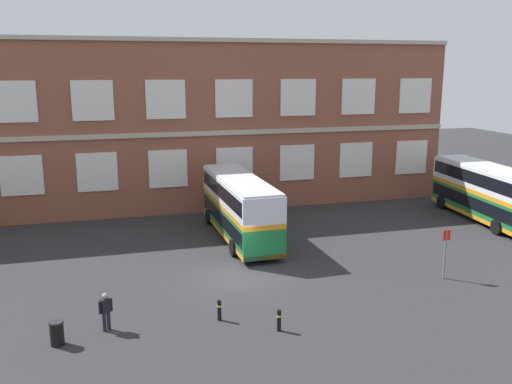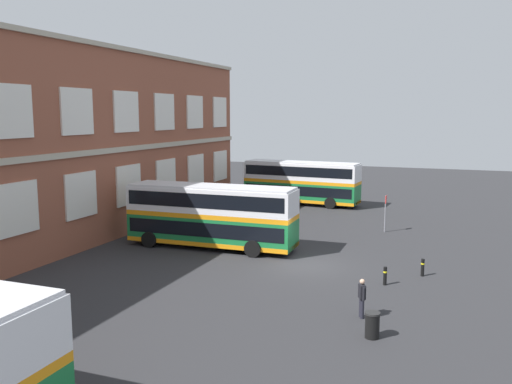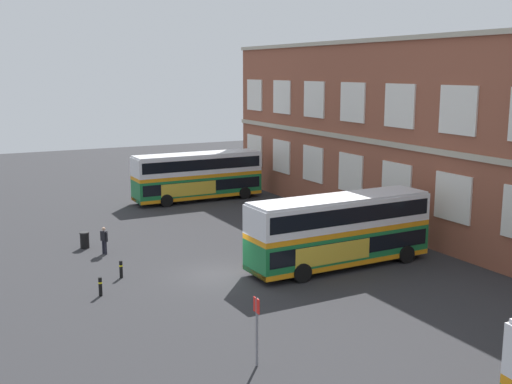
{
  "view_description": "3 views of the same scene",
  "coord_description": "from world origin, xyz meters",
  "px_view_note": "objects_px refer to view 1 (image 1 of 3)",
  "views": [
    {
      "loc": [
        -6.4,
        -26.96,
        10.99
      ],
      "look_at": [
        1.83,
        3.05,
        3.95
      ],
      "focal_mm": 38.57,
      "sensor_mm": 36.0,
      "label": 1
    },
    {
      "loc": [
        -28.92,
        -8.1,
        8.63
      ],
      "look_at": [
        0.84,
        3.4,
        3.96
      ],
      "focal_mm": 37.8,
      "sensor_mm": 36.0,
      "label": 2
    },
    {
      "loc": [
        30.32,
        -13.23,
        10.99
      ],
      "look_at": [
        -1.78,
        3.36,
        4.04
      ],
      "focal_mm": 44.46,
      "sensor_mm": 36.0,
      "label": 3
    }
  ],
  "objects_px": {
    "safety_bollard_east": "(279,320)",
    "bus_stand_flag": "(445,249)",
    "safety_bollard_west": "(219,310)",
    "double_decker_far": "(487,192)",
    "double_decker_middle": "(240,207)",
    "station_litter_bin": "(57,333)",
    "waiting_passenger": "(106,310)"
  },
  "relations": [
    {
      "from": "bus_stand_flag",
      "to": "safety_bollard_west",
      "type": "distance_m",
      "value": 12.71
    },
    {
      "from": "bus_stand_flag",
      "to": "safety_bollard_west",
      "type": "bearing_deg",
      "value": -172.18
    },
    {
      "from": "double_decker_middle",
      "to": "bus_stand_flag",
      "type": "distance_m",
      "value": 13.19
    },
    {
      "from": "station_litter_bin",
      "to": "safety_bollard_west",
      "type": "relative_size",
      "value": 1.08
    },
    {
      "from": "double_decker_far",
      "to": "bus_stand_flag",
      "type": "xyz_separation_m",
      "value": [
        -9.61,
        -9.21,
        -0.51
      ]
    },
    {
      "from": "double_decker_far",
      "to": "waiting_passenger",
      "type": "bearing_deg",
      "value": -158.56
    },
    {
      "from": "double_decker_middle",
      "to": "safety_bollard_east",
      "type": "bearing_deg",
      "value": -96.45
    },
    {
      "from": "double_decker_far",
      "to": "safety_bollard_west",
      "type": "bearing_deg",
      "value": -153.74
    },
    {
      "from": "double_decker_far",
      "to": "safety_bollard_east",
      "type": "height_order",
      "value": "double_decker_far"
    },
    {
      "from": "waiting_passenger",
      "to": "safety_bollard_west",
      "type": "bearing_deg",
      "value": -3.79
    },
    {
      "from": "bus_stand_flag",
      "to": "waiting_passenger",
      "type": "bearing_deg",
      "value": -175.4
    },
    {
      "from": "double_decker_far",
      "to": "station_litter_bin",
      "type": "xyz_separation_m",
      "value": [
        -28.95,
        -11.37,
        -1.63
      ]
    },
    {
      "from": "double_decker_middle",
      "to": "safety_bollard_east",
      "type": "distance_m",
      "value": 13.39
    },
    {
      "from": "safety_bollard_west",
      "to": "double_decker_far",
      "type": "bearing_deg",
      "value": 26.26
    },
    {
      "from": "double_decker_far",
      "to": "safety_bollard_east",
      "type": "distance_m",
      "value": 23.61
    },
    {
      "from": "safety_bollard_east",
      "to": "bus_stand_flag",
      "type": "bearing_deg",
      "value": 18.22
    },
    {
      "from": "station_litter_bin",
      "to": "double_decker_middle",
      "type": "bearing_deg",
      "value": 48.65
    },
    {
      "from": "double_decker_far",
      "to": "safety_bollard_east",
      "type": "xyz_separation_m",
      "value": [
        -19.9,
        -12.59,
        -1.66
      ]
    },
    {
      "from": "safety_bollard_west",
      "to": "double_decker_middle",
      "type": "bearing_deg",
      "value": 72.02
    },
    {
      "from": "double_decker_far",
      "to": "waiting_passenger",
      "type": "relative_size",
      "value": 6.56
    },
    {
      "from": "double_decker_far",
      "to": "bus_stand_flag",
      "type": "relative_size",
      "value": 4.13
    },
    {
      "from": "waiting_passenger",
      "to": "safety_bollard_west",
      "type": "height_order",
      "value": "waiting_passenger"
    },
    {
      "from": "bus_stand_flag",
      "to": "safety_bollard_east",
      "type": "distance_m",
      "value": 10.89
    },
    {
      "from": "bus_stand_flag",
      "to": "station_litter_bin",
      "type": "bearing_deg",
      "value": -173.63
    },
    {
      "from": "station_litter_bin",
      "to": "safety_bollard_west",
      "type": "xyz_separation_m",
      "value": [
        6.8,
        0.44,
        -0.03
      ]
    },
    {
      "from": "double_decker_middle",
      "to": "bus_stand_flag",
      "type": "xyz_separation_m",
      "value": [
        8.79,
        -9.82,
        -0.51
      ]
    },
    {
      "from": "double_decker_far",
      "to": "waiting_passenger",
      "type": "height_order",
      "value": "double_decker_far"
    },
    {
      "from": "safety_bollard_east",
      "to": "station_litter_bin",
      "type": "bearing_deg",
      "value": 172.28
    },
    {
      "from": "bus_stand_flag",
      "to": "safety_bollard_west",
      "type": "xyz_separation_m",
      "value": [
        -12.54,
        -1.72,
        -1.14
      ]
    },
    {
      "from": "waiting_passenger",
      "to": "bus_stand_flag",
      "type": "xyz_separation_m",
      "value": [
        17.39,
        1.4,
        0.7
      ]
    },
    {
      "from": "double_decker_middle",
      "to": "waiting_passenger",
      "type": "bearing_deg",
      "value": -127.46
    },
    {
      "from": "station_litter_bin",
      "to": "safety_bollard_east",
      "type": "bearing_deg",
      "value": -7.72
    }
  ]
}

